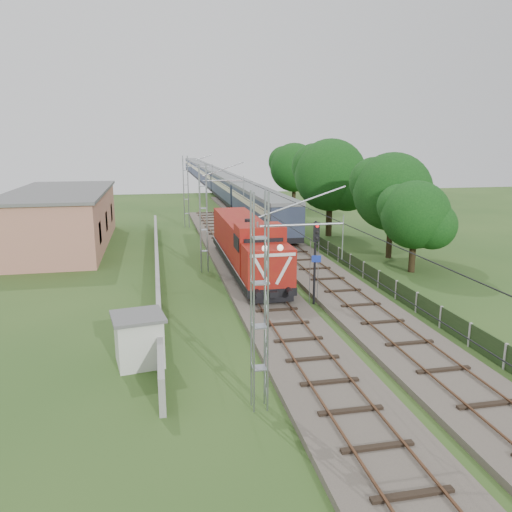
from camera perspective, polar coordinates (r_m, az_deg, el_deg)
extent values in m
plane|color=#294B1C|center=(26.93, 3.16, -7.91)|extent=(140.00, 140.00, 0.00)
cube|color=#6B6054|center=(33.34, 0.14, -3.46)|extent=(4.20, 70.00, 0.30)
cube|color=black|center=(33.28, 0.14, -3.13)|extent=(2.40, 70.00, 0.10)
cube|color=brown|center=(33.11, -1.31, -3.08)|extent=(0.08, 70.00, 0.05)
cube|color=brown|center=(33.44, 1.57, -2.92)|extent=(0.08, 70.00, 0.05)
cube|color=#6B6054|center=(46.73, 2.94, 1.34)|extent=(4.20, 80.00, 0.30)
cube|color=black|center=(46.69, 2.94, 1.58)|extent=(2.40, 80.00, 0.10)
cube|color=brown|center=(46.48, 1.93, 1.63)|extent=(0.08, 80.00, 0.05)
cube|color=brown|center=(46.89, 3.95, 1.71)|extent=(0.08, 80.00, 0.05)
cylinder|color=gray|center=(17.27, 5.30, 3.57)|extent=(3.00, 0.08, 0.08)
cylinder|color=gray|center=(36.75, -3.76, 8.62)|extent=(3.00, 0.08, 0.08)
cylinder|color=gray|center=(56.60, -6.56, 10.11)|extent=(3.00, 0.08, 0.08)
cylinder|color=black|center=(37.11, -1.42, 6.67)|extent=(0.03, 70.00, 0.03)
cylinder|color=black|center=(36.98, -1.43, 8.67)|extent=(0.03, 70.00, 0.03)
cube|color=#9E9E99|center=(37.38, -11.24, -0.94)|extent=(0.25, 40.00, 1.50)
cube|color=tan|center=(49.58, -21.34, 3.90)|extent=(8.00, 20.00, 5.00)
cube|color=#606060|center=(49.27, -21.59, 6.88)|extent=(8.40, 20.40, 0.25)
cube|color=black|center=(43.20, -17.44, 2.56)|extent=(0.10, 1.60, 1.80)
cube|color=black|center=(49.10, -16.76, 3.80)|extent=(0.10, 1.60, 1.80)
cube|color=black|center=(55.01, -16.23, 4.78)|extent=(0.10, 1.60, 1.80)
cube|color=black|center=(32.18, 15.75, -3.74)|extent=(0.05, 32.00, 1.15)
cube|color=#9E9E99|center=(45.61, 7.22, 1.54)|extent=(0.12, 0.12, 1.20)
cube|color=black|center=(36.93, -1.11, -0.46)|extent=(2.97, 16.84, 0.50)
cube|color=black|center=(31.84, 0.66, -3.23)|extent=(2.18, 3.57, 0.50)
cube|color=black|center=(42.23, -2.44, 0.84)|extent=(2.18, 3.57, 0.50)
cube|color=black|center=(29.19, 1.85, -4.97)|extent=(2.58, 0.25, 0.35)
cube|color=maroon|center=(29.76, 1.37, -1.04)|extent=(2.87, 2.48, 2.28)
sphere|color=white|center=(28.24, 1.03, 0.88)|extent=(0.36, 0.36, 0.36)
sphere|color=white|center=(28.45, 2.79, 0.95)|extent=(0.36, 0.36, 0.36)
cube|color=silver|center=(28.45, 0.66, -1.80)|extent=(0.99, 0.06, 1.66)
cube|color=silver|center=(28.74, 3.17, -1.67)|extent=(0.99, 0.06, 1.66)
cube|color=silver|center=(28.36, 1.94, 0.10)|extent=(2.67, 0.06, 0.18)
cube|color=maroon|center=(31.97, 0.41, 0.78)|extent=(2.97, 2.38, 3.17)
cube|color=black|center=(30.71, 0.87, 1.21)|extent=(2.48, 0.06, 0.89)
cube|color=maroon|center=(38.94, -1.77, 2.55)|extent=(2.77, 11.99, 2.58)
cylinder|color=black|center=(35.77, -0.96, 3.95)|extent=(0.44, 0.44, 0.40)
cylinder|color=gray|center=(30.82, 0.17, 3.59)|extent=(0.12, 0.12, 0.35)
cylinder|color=gray|center=(30.94, 1.25, 3.63)|extent=(0.12, 0.12, 0.35)
cube|color=black|center=(55.28, 0.62, 3.99)|extent=(2.99, 22.69, 0.52)
cube|color=#323E53|center=(55.04, 0.62, 5.69)|extent=(3.09, 22.69, 2.78)
cube|color=beige|center=(54.98, 0.62, 6.22)|extent=(3.14, 21.78, 0.77)
cube|color=slate|center=(54.86, 0.62, 7.29)|extent=(3.15, 22.69, 0.36)
cube|color=black|center=(78.43, -3.03, 6.67)|extent=(2.99, 22.69, 0.52)
cube|color=#323E53|center=(78.26, -3.05, 7.87)|extent=(3.09, 22.69, 2.78)
cube|color=beige|center=(78.22, -3.05, 8.24)|extent=(3.14, 21.78, 0.77)
cube|color=slate|center=(78.14, -3.06, 9.00)|extent=(3.15, 22.69, 0.36)
cube|color=black|center=(101.84, -5.03, 8.11)|extent=(2.99, 22.69, 0.52)
cube|color=#323E53|center=(101.71, -5.05, 9.03)|extent=(3.09, 22.69, 2.78)
cube|color=beige|center=(101.68, -5.05, 9.32)|extent=(3.14, 21.78, 0.77)
cube|color=slate|center=(101.62, -5.07, 9.90)|extent=(3.15, 22.69, 0.36)
cube|color=black|center=(125.37, -6.28, 9.00)|extent=(2.99, 22.69, 0.52)
cube|color=#323E53|center=(125.27, -6.30, 9.75)|extent=(3.09, 22.69, 2.78)
cube|color=beige|center=(125.24, -6.31, 9.99)|extent=(3.14, 21.78, 0.77)
cube|color=slate|center=(125.19, -6.32, 10.46)|extent=(3.15, 22.69, 0.36)
cube|color=black|center=(148.96, -7.15, 9.61)|extent=(2.99, 22.69, 0.52)
cube|color=#323E53|center=(148.87, -7.16, 10.25)|extent=(3.09, 22.69, 2.78)
cube|color=beige|center=(148.85, -7.17, 10.44)|extent=(3.14, 21.78, 0.77)
cube|color=slate|center=(148.81, -7.18, 10.84)|extent=(3.15, 22.69, 0.36)
cylinder|color=black|center=(29.74, 6.73, -0.84)|extent=(0.14, 0.14, 5.06)
cube|color=black|center=(29.19, 6.92, 2.76)|extent=(0.40, 0.30, 1.11)
sphere|color=red|center=(29.02, 7.02, 3.40)|extent=(0.18, 0.18, 0.18)
sphere|color=black|center=(29.08, 7.00, 2.72)|extent=(0.18, 0.18, 0.18)
sphere|color=black|center=(29.15, 6.98, 2.03)|extent=(0.18, 0.18, 0.18)
cube|color=#1A2F9C|center=(29.57, 6.91, -0.32)|extent=(0.55, 0.18, 0.41)
cube|color=silver|center=(22.75, -13.22, -9.46)|extent=(2.20, 2.20, 2.10)
cube|color=#606060|center=(22.34, -13.38, -6.74)|extent=(2.53, 2.53, 0.14)
cylinder|color=#332615|center=(38.93, 17.46, 0.45)|extent=(0.49, 0.49, 3.07)
sphere|color=#0F3711|center=(38.45, 17.74, 4.51)|extent=(5.02, 5.02, 5.02)
sphere|color=#0F3711|center=(38.41, 19.52, 3.32)|extent=(3.52, 3.52, 3.52)
sphere|color=#0F3711|center=(38.73, 16.03, 5.52)|extent=(3.27, 3.27, 3.27)
cylinder|color=#332615|center=(43.11, 15.04, 2.37)|extent=(0.48, 0.48, 3.93)
sphere|color=#0F3711|center=(42.62, 15.32, 7.09)|extent=(6.42, 6.42, 6.42)
sphere|color=#0F3711|center=(42.47, 17.38, 5.72)|extent=(4.50, 4.50, 4.50)
sphere|color=#0F3711|center=(43.08, 13.35, 8.21)|extent=(4.18, 4.18, 4.18)
cylinder|color=#332615|center=(51.89, 8.36, 4.71)|extent=(0.63, 0.63, 4.43)
sphere|color=#0F3711|center=(51.47, 8.51, 9.14)|extent=(7.24, 7.24, 7.24)
sphere|color=#0F3711|center=(51.05, 10.43, 7.91)|extent=(5.07, 5.07, 5.07)
sphere|color=#0F3711|center=(52.21, 6.73, 10.14)|extent=(4.71, 4.71, 4.71)
cylinder|color=#332615|center=(72.26, 4.35, 7.04)|extent=(0.54, 0.54, 4.19)
sphere|color=#0F3711|center=(71.96, 4.40, 10.06)|extent=(6.86, 6.86, 6.86)
sphere|color=#0F3711|center=(71.42, 5.69, 9.25)|extent=(4.80, 4.80, 4.80)
sphere|color=#0F3711|center=(72.77, 3.22, 10.71)|extent=(4.46, 4.46, 4.46)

